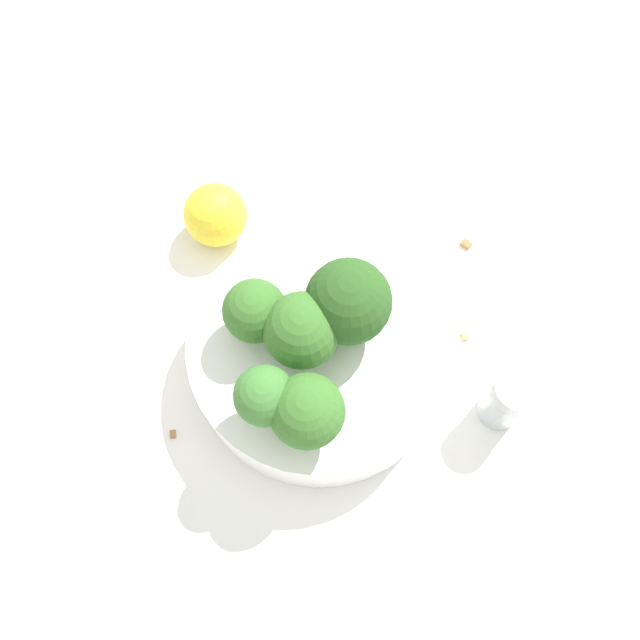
% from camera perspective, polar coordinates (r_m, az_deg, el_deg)
% --- Properties ---
extents(ground_plane, '(3.00, 3.00, 0.00)m').
position_cam_1_polar(ground_plane, '(0.49, -0.00, -4.04)').
color(ground_plane, white).
extents(bowl, '(0.19, 0.19, 0.05)m').
position_cam_1_polar(bowl, '(0.46, -0.00, -2.96)').
color(bowl, white).
rests_on(bowl, ground_plane).
extents(broccoli_floret_0, '(0.04, 0.04, 0.06)m').
position_cam_1_polar(broccoli_floret_0, '(0.39, -5.09, -7.00)').
color(broccoli_floret_0, '#7A9E5B').
rests_on(broccoli_floret_0, bowl).
extents(broccoli_floret_1, '(0.05, 0.05, 0.06)m').
position_cam_1_polar(broccoli_floret_1, '(0.40, -1.41, -1.42)').
color(broccoli_floret_1, '#84AD66').
rests_on(broccoli_floret_1, bowl).
extents(broccoli_floret_2, '(0.04, 0.04, 0.05)m').
position_cam_1_polar(broccoli_floret_2, '(0.42, -5.97, 0.78)').
color(broccoli_floret_2, '#7A9E5B').
rests_on(broccoli_floret_2, bowl).
extents(broccoli_floret_3, '(0.05, 0.05, 0.06)m').
position_cam_1_polar(broccoli_floret_3, '(0.39, -1.20, -8.37)').
color(broccoli_floret_3, '#8EB770').
rests_on(broccoli_floret_3, bowl).
extents(broccoli_floret_4, '(0.06, 0.06, 0.07)m').
position_cam_1_polar(broccoli_floret_4, '(0.41, 2.62, 1.57)').
color(broccoli_floret_4, '#7A9E5B').
rests_on(broccoli_floret_4, bowl).
extents(pepper_shaker, '(0.03, 0.03, 0.06)m').
position_cam_1_polar(pepper_shaker, '(0.47, 16.76, -6.98)').
color(pepper_shaker, '#B2B7BC').
rests_on(pepper_shaker, ground_plane).
extents(lemon_wedge, '(0.05, 0.05, 0.05)m').
position_cam_1_polar(lemon_wedge, '(0.52, -9.54, 9.44)').
color(lemon_wedge, yellow).
rests_on(lemon_wedge, ground_plane).
extents(almond_crumb_0, '(0.01, 0.01, 0.01)m').
position_cam_1_polar(almond_crumb_0, '(0.51, 13.09, -1.44)').
color(almond_crumb_0, '#AD7F4C').
rests_on(almond_crumb_0, ground_plane).
extents(almond_crumb_1, '(0.01, 0.01, 0.01)m').
position_cam_1_polar(almond_crumb_1, '(0.48, -13.33, -10.08)').
color(almond_crumb_1, olive).
rests_on(almond_crumb_1, ground_plane).
extents(almond_crumb_2, '(0.01, 0.01, 0.01)m').
position_cam_1_polar(almond_crumb_2, '(0.54, 13.26, 6.88)').
color(almond_crumb_2, olive).
rests_on(almond_crumb_2, ground_plane).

